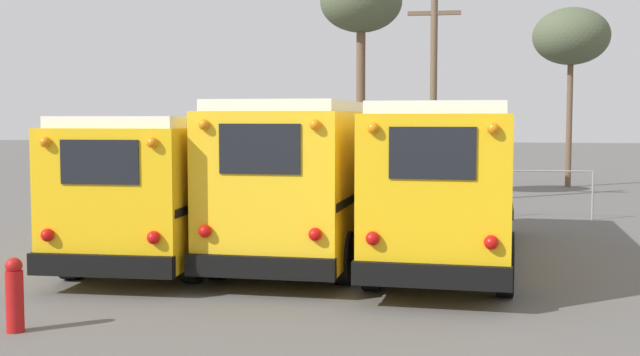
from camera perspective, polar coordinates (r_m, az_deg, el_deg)
The scene contains 9 objects.
ground_plane at distance 18.21m, azimuth 0.23°, elevation -4.97°, with size 160.00×160.00×0.00m, color #5B5956.
school_bus_0 at distance 18.33m, azimuth -8.76°, elevation 0.15°, with size 2.68×10.55×2.96m.
school_bus_1 at distance 18.03m, azimuth 0.24°, elevation 0.56°, with size 2.90×10.66×3.24m.
school_bus_2 at distance 16.78m, azimuth 9.28°, elevation 0.19°, with size 2.92×9.63×3.20m.
utility_pole at distance 27.81m, azimuth 8.07°, elevation 6.24°, with size 1.80×0.24×7.37m.
bare_tree_0 at distance 28.93m, azimuth 2.94°, elevation 12.18°, with size 2.90×2.90×8.12m.
bare_tree_1 at distance 35.78m, azimuth 17.43°, elevation 9.52°, with size 3.19×3.19×7.55m.
fence_line at distance 24.14m, azimuth 2.60°, elevation -0.31°, with size 13.74×0.06×1.42m.
fire_hydrant at distance 11.84m, azimuth -20.89°, elevation -7.75°, with size 0.24×0.24×1.03m.
Camera 1 is at (2.92, -17.74, 2.94)m, focal length 45.00 mm.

